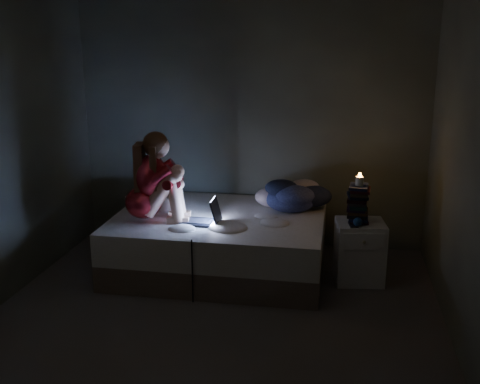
% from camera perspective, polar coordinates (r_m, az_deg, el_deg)
% --- Properties ---
extents(floor, '(3.60, 3.80, 0.02)m').
position_cam_1_polar(floor, '(4.58, -2.87, -13.15)').
color(floor, '#4A423F').
rests_on(floor, ground).
extents(wall_back, '(3.60, 0.02, 2.60)m').
position_cam_1_polar(wall_back, '(5.96, 1.06, 6.99)').
color(wall_back, '#3B3E37').
rests_on(wall_back, ground).
extents(wall_front, '(3.60, 0.02, 2.60)m').
position_cam_1_polar(wall_front, '(2.38, -13.65, -6.96)').
color(wall_front, '#3B3E37').
rests_on(wall_front, ground).
extents(wall_right, '(0.02, 3.80, 2.60)m').
position_cam_1_polar(wall_right, '(4.11, 22.29, 1.86)').
color(wall_right, '#3B3E37').
rests_on(wall_right, ground).
extents(bed, '(1.94, 1.46, 0.53)m').
position_cam_1_polar(bed, '(5.48, -2.01, -4.99)').
color(bed, beige).
rests_on(bed, ground).
extents(pillow, '(0.48, 0.34, 0.14)m').
position_cam_1_polar(pillow, '(5.70, -8.45, -0.77)').
color(pillow, white).
rests_on(pillow, bed).
extents(woman, '(0.56, 0.41, 0.82)m').
position_cam_1_polar(woman, '(5.20, -9.67, 1.52)').
color(woman, maroon).
rests_on(woman, bed).
extents(laptop, '(0.36, 0.25, 0.25)m').
position_cam_1_polar(laptop, '(5.14, -4.05, -1.82)').
color(laptop, black).
rests_on(laptop, bed).
extents(clothes_pile, '(0.55, 0.46, 0.32)m').
position_cam_1_polar(clothes_pile, '(5.54, 5.06, -0.18)').
color(clothes_pile, '#181C41').
rests_on(clothes_pile, bed).
extents(nightstand, '(0.47, 0.43, 0.56)m').
position_cam_1_polar(nightstand, '(5.32, 11.77, -5.82)').
color(nightstand, silver).
rests_on(nightstand, ground).
extents(book_stack, '(0.19, 0.25, 0.36)m').
position_cam_1_polar(book_stack, '(5.18, 11.68, -1.02)').
color(book_stack, black).
rests_on(book_stack, nightstand).
extents(candle, '(0.07, 0.07, 0.08)m').
position_cam_1_polar(candle, '(5.12, 11.81, 1.31)').
color(candle, beige).
rests_on(candle, book_stack).
extents(phone, '(0.07, 0.14, 0.01)m').
position_cam_1_polar(phone, '(5.13, 11.04, -3.17)').
color(phone, black).
rests_on(phone, nightstand).
extents(blue_orb, '(0.08, 0.08, 0.08)m').
position_cam_1_polar(blue_orb, '(5.10, 11.44, -2.92)').
color(blue_orb, navy).
rests_on(blue_orb, nightstand).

